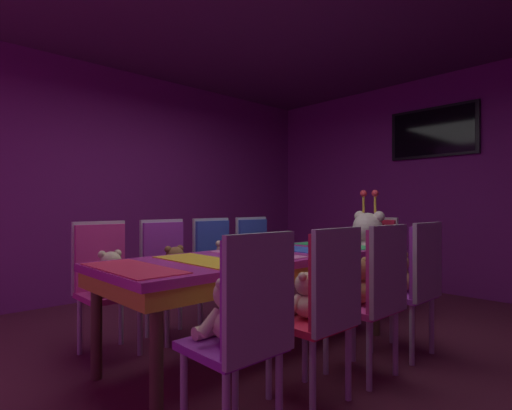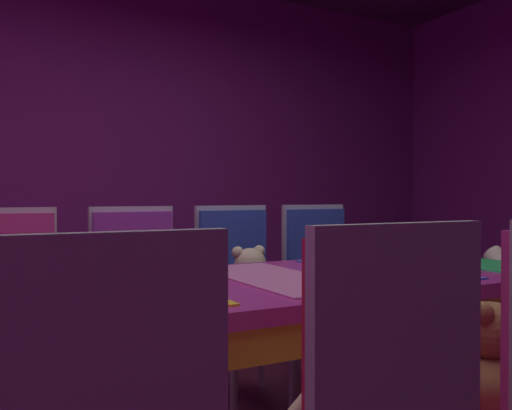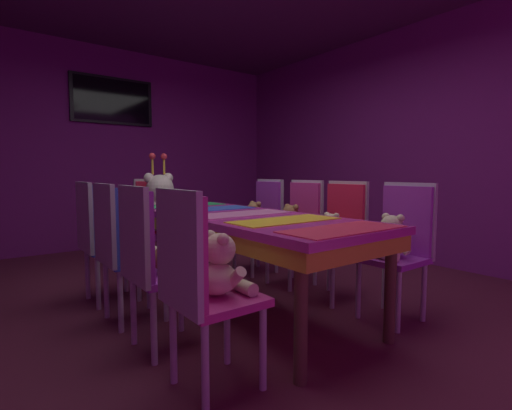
% 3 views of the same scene
% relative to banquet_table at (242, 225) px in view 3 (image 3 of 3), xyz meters
% --- Properties ---
extents(ground_plane, '(7.90, 7.90, 0.00)m').
position_rel_banquet_table_xyz_m(ground_plane, '(0.00, 0.00, -0.65)').
color(ground_plane, '#591E33').
extents(wall_back, '(5.20, 0.12, 2.80)m').
position_rel_banquet_table_xyz_m(wall_back, '(0.00, 3.20, 0.75)').
color(wall_back, '#721E72').
rests_on(wall_back, ground_plane).
extents(wall_right, '(0.12, 6.40, 2.80)m').
position_rel_banquet_table_xyz_m(wall_right, '(2.60, 0.00, 0.75)').
color(wall_right, '#721E72').
rests_on(wall_right, ground_plane).
extents(banquet_table, '(0.90, 2.32, 0.75)m').
position_rel_banquet_table_xyz_m(banquet_table, '(0.00, 0.00, 0.00)').
color(banquet_table, '#B22D8C').
rests_on(banquet_table, ground_plane).
extents(chair_left_0, '(0.42, 0.41, 0.98)m').
position_rel_banquet_table_xyz_m(chair_left_0, '(-0.85, -0.81, -0.06)').
color(chair_left_0, '#CC338C').
rests_on(chair_left_0, ground_plane).
extents(teddy_left_0, '(0.26, 0.34, 0.32)m').
position_rel_banquet_table_xyz_m(teddy_left_0, '(-0.70, -0.81, -0.06)').
color(teddy_left_0, beige).
rests_on(teddy_left_0, chair_left_0).
extents(chair_left_1, '(0.42, 0.41, 0.98)m').
position_rel_banquet_table_xyz_m(chair_left_1, '(-0.86, -0.26, -0.06)').
color(chair_left_1, purple).
rests_on(chair_left_1, ground_plane).
extents(teddy_left_1, '(0.26, 0.33, 0.31)m').
position_rel_banquet_table_xyz_m(teddy_left_1, '(-0.71, -0.26, -0.06)').
color(teddy_left_1, brown).
rests_on(teddy_left_1, chair_left_1).
extents(chair_left_2, '(0.42, 0.41, 0.98)m').
position_rel_banquet_table_xyz_m(chair_left_2, '(-0.86, 0.28, -0.06)').
color(chair_left_2, '#2D47B2').
rests_on(chair_left_2, ground_plane).
extents(teddy_left_2, '(0.27, 0.34, 0.33)m').
position_rel_banquet_table_xyz_m(teddy_left_2, '(-0.72, 0.28, -0.06)').
color(teddy_left_2, beige).
rests_on(teddy_left_2, chair_left_2).
extents(chair_left_3, '(0.42, 0.41, 0.98)m').
position_rel_banquet_table_xyz_m(chair_left_3, '(-0.87, 0.81, -0.06)').
color(chair_left_3, '#2D47B2').
rests_on(chair_left_3, ground_plane).
extents(teddy_left_3, '(0.23, 0.30, 0.28)m').
position_rel_banquet_table_xyz_m(teddy_left_3, '(-0.72, 0.81, -0.07)').
color(teddy_left_3, beige).
rests_on(teddy_left_3, chair_left_3).
extents(chair_right_0, '(0.42, 0.41, 0.98)m').
position_rel_banquet_table_xyz_m(chair_right_0, '(0.84, -0.83, -0.06)').
color(chair_right_0, purple).
rests_on(chair_right_0, ground_plane).
extents(teddy_right_0, '(0.25, 0.33, 0.31)m').
position_rel_banquet_table_xyz_m(teddy_right_0, '(0.69, -0.83, -0.06)').
color(teddy_right_0, beige).
rests_on(teddy_right_0, chair_right_0).
extents(chair_right_1, '(0.42, 0.41, 0.98)m').
position_rel_banquet_table_xyz_m(chair_right_1, '(0.84, -0.27, -0.06)').
color(chair_right_1, red).
rests_on(chair_right_1, ground_plane).
extents(teddy_right_1, '(0.22, 0.29, 0.27)m').
position_rel_banquet_table_xyz_m(teddy_right_1, '(0.70, -0.27, -0.08)').
color(teddy_right_1, beige).
rests_on(teddy_right_1, chair_right_1).
extents(chair_right_2, '(0.42, 0.41, 0.98)m').
position_rel_banquet_table_xyz_m(chair_right_2, '(0.86, 0.24, -0.06)').
color(chair_right_2, '#CC338C').
rests_on(chair_right_2, ground_plane).
extents(teddy_right_2, '(0.25, 0.32, 0.30)m').
position_rel_banquet_table_xyz_m(teddy_right_2, '(0.72, 0.24, -0.07)').
color(teddy_right_2, olive).
rests_on(teddy_right_2, chair_right_2).
extents(chair_right_3, '(0.42, 0.41, 0.98)m').
position_rel_banquet_table_xyz_m(chair_right_3, '(0.86, 0.80, -0.06)').
color(chair_right_3, purple).
rests_on(chair_right_3, ground_plane).
extents(teddy_right_3, '(0.24, 0.32, 0.30)m').
position_rel_banquet_table_xyz_m(teddy_right_3, '(0.71, 0.80, -0.07)').
color(teddy_right_3, '#9E7247').
rests_on(teddy_right_3, chair_right_3).
extents(throne_chair, '(0.41, 0.42, 0.98)m').
position_rel_banquet_table_xyz_m(throne_chair, '(0.00, 1.70, -0.06)').
color(throne_chair, red).
rests_on(throne_chair, ground_plane).
extents(king_teddy_bear, '(0.63, 0.49, 0.81)m').
position_rel_banquet_table_xyz_m(king_teddy_bear, '(0.00, 1.54, 0.06)').
color(king_teddy_bear, silver).
rests_on(king_teddy_bear, throne_chair).
extents(wall_tv, '(1.10, 0.06, 0.64)m').
position_rel_banquet_table_xyz_m(wall_tv, '(0.00, 3.11, 1.40)').
color(wall_tv, black).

